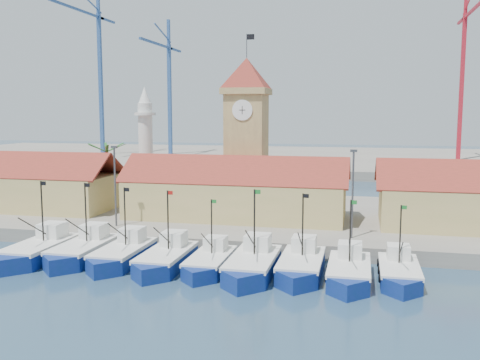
% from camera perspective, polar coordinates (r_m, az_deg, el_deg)
% --- Properties ---
extents(ground, '(400.00, 400.00, 0.00)m').
position_cam_1_polar(ground, '(47.20, -6.11, -10.33)').
color(ground, navy).
rests_on(ground, ground).
extents(quay, '(140.00, 32.00, 1.50)m').
position_cam_1_polar(quay, '(69.45, 0.34, -3.95)').
color(quay, gray).
rests_on(quay, ground).
extents(terminal, '(240.00, 80.00, 2.00)m').
position_cam_1_polar(terminal, '(153.80, 7.32, 2.23)').
color(terminal, gray).
rests_on(terminal, ground).
extents(boat_0, '(3.88, 10.63, 8.04)m').
position_cam_1_polar(boat_0, '(55.59, -20.73, -7.17)').
color(boat_0, navy).
rests_on(boat_0, ground).
extents(boat_1, '(3.79, 10.39, 7.86)m').
position_cam_1_polar(boat_1, '(54.20, -16.48, -7.38)').
color(boat_1, navy).
rests_on(boat_1, ground).
extents(boat_2, '(3.65, 10.01, 7.57)m').
position_cam_1_polar(boat_2, '(52.10, -12.50, -7.88)').
color(boat_2, navy).
rests_on(boat_2, ground).
extents(boat_3, '(3.62, 9.92, 7.51)m').
position_cam_1_polar(boat_3, '(49.83, -7.99, -8.48)').
color(boat_3, navy).
rests_on(boat_3, ground).
extents(boat_4, '(3.28, 8.99, 6.80)m').
position_cam_1_polar(boat_4, '(48.68, -3.29, -8.89)').
color(boat_4, navy).
rests_on(boat_4, ground).
extents(boat_5, '(3.83, 10.50, 7.94)m').
position_cam_1_polar(boat_5, '(47.28, 1.30, -9.22)').
color(boat_5, navy).
rests_on(boat_5, ground).
extents(boat_6, '(3.65, 9.99, 7.56)m').
position_cam_1_polar(boat_6, '(47.56, 6.52, -9.22)').
color(boat_6, navy).
rests_on(boat_6, ground).
extents(boat_7, '(3.51, 9.60, 7.27)m').
position_cam_1_polar(boat_7, '(46.51, 11.54, -9.74)').
color(boat_7, navy).
rests_on(boat_7, ground).
extents(boat_8, '(3.29, 9.01, 6.82)m').
position_cam_1_polar(boat_8, '(47.53, 16.64, -9.59)').
color(boat_8, navy).
rests_on(boat_8, ground).
extents(hall_left, '(31.20, 10.13, 7.61)m').
position_cam_1_polar(hall_left, '(78.75, -23.72, -0.85)').
color(hall_left, tan).
rests_on(hall_left, quay).
extents(hall_center, '(27.04, 10.13, 7.61)m').
position_cam_1_polar(hall_center, '(65.04, -0.42, -1.82)').
color(hall_center, tan).
rests_on(hall_center, quay).
extents(clock_tower, '(5.80, 5.80, 22.70)m').
position_cam_1_polar(clock_tower, '(70.12, 0.70, 5.38)').
color(clock_tower, tan).
rests_on(clock_tower, quay).
extents(minaret, '(3.00, 3.00, 16.30)m').
position_cam_1_polar(minaret, '(76.68, -10.03, 3.76)').
color(minaret, silver).
rests_on(minaret, quay).
extents(palm_tree, '(5.60, 5.03, 8.39)m').
position_cam_1_polar(palm_tree, '(77.25, -13.97, 1.09)').
color(palm_tree, brown).
rests_on(palm_tree, quay).
extents(lamp_posts, '(80.70, 0.25, 9.03)m').
position_cam_1_polar(lamp_posts, '(56.88, -1.79, -0.59)').
color(lamp_posts, '#3F3F44').
rests_on(lamp_posts, quay).
extents(crane_blue_far, '(1.00, 35.02, 47.37)m').
position_cam_1_polar(crane_blue_far, '(161.88, -14.98, 12.03)').
color(crane_blue_far, '#2F538F').
rests_on(crane_blue_far, terminal).
extents(crane_blue_near, '(1.00, 30.89, 38.95)m').
position_cam_1_polar(crane_blue_near, '(159.62, -7.70, 10.48)').
color(crane_blue_near, '#2F538F').
rests_on(crane_blue_near, terminal).
extents(crane_red_right, '(1.00, 34.42, 44.03)m').
position_cam_1_polar(crane_red_right, '(148.45, 22.77, 11.44)').
color(crane_red_right, '#B41B2A').
rests_on(crane_red_right, terminal).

